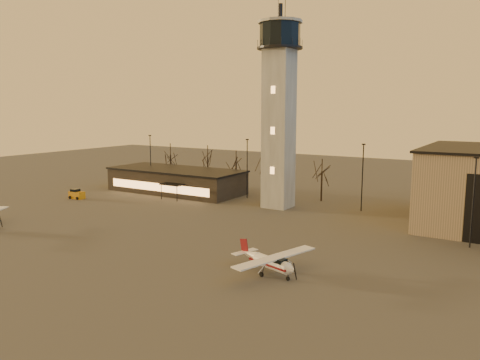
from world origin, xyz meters
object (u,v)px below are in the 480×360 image
object	(u,v)px
cessna_front	(273,265)
service_cart	(77,195)
terminal	(176,180)
control_tower	(279,101)

from	to	relation	value
cessna_front	service_cart	world-z (taller)	cessna_front
terminal	cessna_front	xyz separation A→B (m)	(35.38, -29.18, -1.24)
control_tower	terminal	distance (m)	26.24
control_tower	cessna_front	distance (m)	34.00
terminal	service_cart	distance (m)	17.50
terminal	cessna_front	distance (m)	45.88
service_cart	control_tower	bearing A→B (deg)	17.37
cessna_front	service_cart	xyz separation A→B (m)	(-45.78, 15.20, -0.28)
terminal	service_cart	world-z (taller)	terminal
control_tower	service_cart	size ratio (longest dim) A/B	12.12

